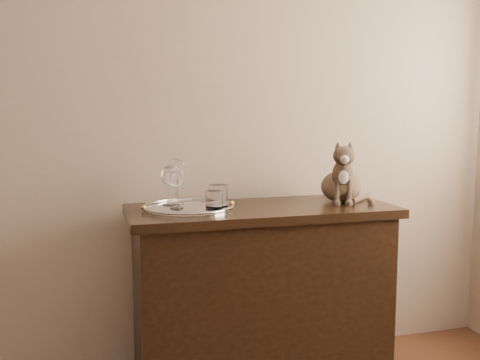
{
  "coord_description": "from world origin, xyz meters",
  "views": [
    {
      "loc": [
        -0.14,
        -0.32,
        1.27
      ],
      "look_at": [
        0.5,
        1.95,
        0.97
      ],
      "focal_mm": 40.0,
      "sensor_mm": 36.0,
      "label": 1
    }
  ],
  "objects": [
    {
      "name": "tray",
      "position": [
        0.27,
        1.96,
        0.85
      ],
      "size": [
        0.4,
        0.4,
        0.01
      ],
      "primitive_type": "cylinder",
      "color": "white",
      "rests_on": "sideboard"
    },
    {
      "name": "sideboard",
      "position": [
        0.6,
        1.94,
        0.42
      ],
      "size": [
        1.2,
        0.5,
        0.85
      ],
      "primitive_type": null,
      "color": "black",
      "rests_on": "ground"
    },
    {
      "name": "wine_glass_d",
      "position": [
        0.22,
        1.95,
        0.95
      ],
      "size": [
        0.07,
        0.07,
        0.18
      ],
      "primitive_type": null,
      "color": "white",
      "rests_on": "tray"
    },
    {
      "name": "wall_back",
      "position": [
        0.0,
        2.25,
        1.35
      ],
      "size": [
        4.0,
        0.1,
        2.7
      ],
      "primitive_type": "cube",
      "color": "tan",
      "rests_on": "ground"
    },
    {
      "name": "wine_glass_a",
      "position": [
        0.2,
        2.05,
        0.95
      ],
      "size": [
        0.07,
        0.07,
        0.18
      ],
      "primitive_type": null,
      "color": "silver",
      "rests_on": "tray"
    },
    {
      "name": "tumbler_a",
      "position": [
        0.37,
        1.88,
        0.9
      ],
      "size": [
        0.07,
        0.07,
        0.08
      ],
      "primitive_type": "cylinder",
      "color": "silver",
      "rests_on": "tray"
    },
    {
      "name": "cat",
      "position": [
        1.01,
        1.96,
        1.0
      ],
      "size": [
        0.37,
        0.36,
        0.29
      ],
      "primitive_type": null,
      "rotation": [
        0.0,
        0.0,
        -0.38
      ],
      "color": "brown",
      "rests_on": "sideboard"
    },
    {
      "name": "wine_glass_b",
      "position": [
        0.24,
        2.08,
        0.96
      ],
      "size": [
        0.08,
        0.08,
        0.21
      ],
      "primitive_type": null,
      "color": "silver",
      "rests_on": "tray"
    },
    {
      "name": "tumbler_c",
      "position": [
        0.4,
        1.95,
        0.91
      ],
      "size": [
        0.09,
        0.09,
        0.1
      ],
      "primitive_type": "cylinder",
      "color": "white",
      "rests_on": "tray"
    }
  ]
}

